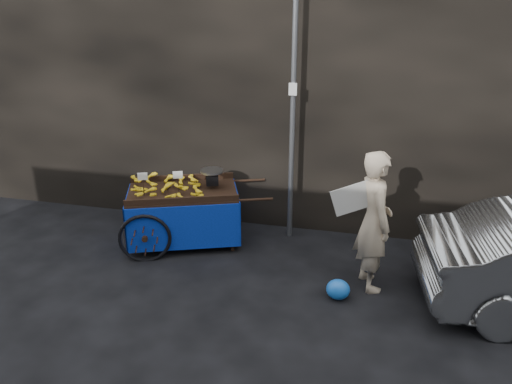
# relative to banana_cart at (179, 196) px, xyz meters

# --- Properties ---
(ground) EXTENTS (80.00, 80.00, 0.00)m
(ground) POSITION_rel_banana_cart_xyz_m (1.34, -0.70, -0.77)
(ground) COLOR black
(ground) RESTS_ON ground
(building_wall) EXTENTS (13.50, 2.00, 5.00)m
(building_wall) POSITION_rel_banana_cart_xyz_m (1.74, 1.90, 1.73)
(building_wall) COLOR black
(building_wall) RESTS_ON ground
(street_pole) EXTENTS (0.12, 0.10, 4.00)m
(street_pole) POSITION_rel_banana_cart_xyz_m (1.64, 0.60, 1.23)
(street_pole) COLOR slate
(street_pole) RESTS_ON ground
(banana_cart) EXTENTS (2.52, 1.78, 1.25)m
(banana_cart) POSITION_rel_banana_cart_xyz_m (0.00, 0.00, 0.00)
(banana_cart) COLOR black
(banana_cart) RESTS_ON ground
(vendor) EXTENTS (0.92, 0.81, 1.91)m
(vendor) POSITION_rel_banana_cart_xyz_m (2.95, -0.61, 0.18)
(vendor) COLOR #BCA78C
(vendor) RESTS_ON ground
(plastic_bag) EXTENTS (0.31, 0.25, 0.28)m
(plastic_bag) POSITION_rel_banana_cart_xyz_m (2.57, -1.05, -0.63)
(plastic_bag) COLOR blue
(plastic_bag) RESTS_ON ground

